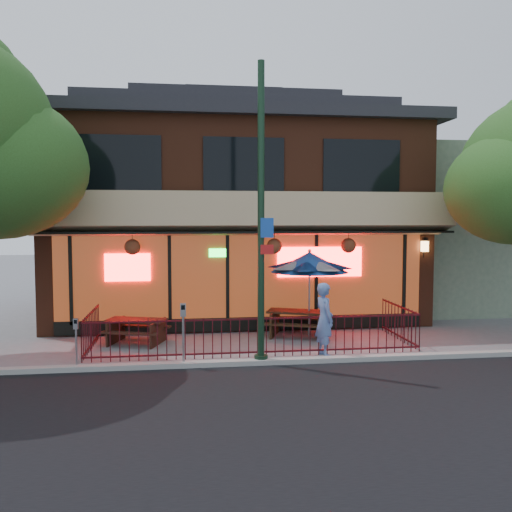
{
  "coord_description": "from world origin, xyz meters",
  "views": [
    {
      "loc": [
        -1.77,
        -12.83,
        3.42
      ],
      "look_at": [
        0.2,
        2.0,
        2.37
      ],
      "focal_mm": 38.0,
      "sensor_mm": 36.0,
      "label": 1
    }
  ],
  "objects_px": {
    "street_light": "(261,230)",
    "parking_meter_near": "(183,324)",
    "picnic_table_left": "(137,327)",
    "pedestrian": "(324,319)",
    "parking_meter_far": "(76,335)",
    "picnic_table_right": "(298,319)",
    "patio_umbrella": "(309,262)"
  },
  "relations": [
    {
      "from": "street_light",
      "to": "parking_meter_near",
      "type": "distance_m",
      "value": 2.81
    },
    {
      "from": "picnic_table_left",
      "to": "parking_meter_near",
      "type": "distance_m",
      "value": 2.84
    },
    {
      "from": "picnic_table_left",
      "to": "parking_meter_near",
      "type": "bearing_deg",
      "value": -62.89
    },
    {
      "from": "pedestrian",
      "to": "parking_meter_far",
      "type": "relative_size",
      "value": 1.55
    },
    {
      "from": "pedestrian",
      "to": "street_light",
      "type": "bearing_deg",
      "value": 95.6
    },
    {
      "from": "picnic_table_left",
      "to": "pedestrian",
      "type": "bearing_deg",
      "value": -22.39
    },
    {
      "from": "picnic_table_left",
      "to": "parking_meter_far",
      "type": "height_order",
      "value": "parking_meter_far"
    },
    {
      "from": "picnic_table_left",
      "to": "picnic_table_right",
      "type": "bearing_deg",
      "value": 4.03
    },
    {
      "from": "picnic_table_left",
      "to": "pedestrian",
      "type": "xyz_separation_m",
      "value": [
        4.74,
        -1.95,
        0.47
      ]
    },
    {
      "from": "street_light",
      "to": "pedestrian",
      "type": "height_order",
      "value": "street_light"
    },
    {
      "from": "street_light",
      "to": "pedestrian",
      "type": "bearing_deg",
      "value": 16.86
    },
    {
      "from": "patio_umbrella",
      "to": "parking_meter_near",
      "type": "relative_size",
      "value": 1.72
    },
    {
      "from": "parking_meter_far",
      "to": "street_light",
      "type": "bearing_deg",
      "value": -0.04
    },
    {
      "from": "street_light",
      "to": "picnic_table_right",
      "type": "height_order",
      "value": "street_light"
    },
    {
      "from": "parking_meter_near",
      "to": "parking_meter_far",
      "type": "distance_m",
      "value": 2.4
    },
    {
      "from": "street_light",
      "to": "patio_umbrella",
      "type": "height_order",
      "value": "street_light"
    },
    {
      "from": "picnic_table_left",
      "to": "parking_meter_far",
      "type": "xyz_separation_m",
      "value": [
        -1.12,
        -2.45,
        0.35
      ]
    },
    {
      "from": "street_light",
      "to": "parking_meter_far",
      "type": "bearing_deg",
      "value": 179.96
    },
    {
      "from": "parking_meter_far",
      "to": "parking_meter_near",
      "type": "bearing_deg",
      "value": -0.55
    },
    {
      "from": "picnic_table_right",
      "to": "parking_meter_near",
      "type": "relative_size",
      "value": 1.44
    },
    {
      "from": "pedestrian",
      "to": "parking_meter_far",
      "type": "height_order",
      "value": "pedestrian"
    },
    {
      "from": "picnic_table_right",
      "to": "parking_meter_far",
      "type": "bearing_deg",
      "value": -153.97
    },
    {
      "from": "patio_umbrella",
      "to": "parking_meter_near",
      "type": "xyz_separation_m",
      "value": [
        -3.6,
        -2.73,
        -1.17
      ]
    },
    {
      "from": "picnic_table_right",
      "to": "parking_meter_near",
      "type": "distance_m",
      "value": 4.35
    },
    {
      "from": "picnic_table_left",
      "to": "picnic_table_right",
      "type": "relative_size",
      "value": 0.88
    },
    {
      "from": "parking_meter_far",
      "to": "picnic_table_right",
      "type": "bearing_deg",
      "value": 26.03
    },
    {
      "from": "street_light",
      "to": "patio_umbrella",
      "type": "distance_m",
      "value": 3.4
    },
    {
      "from": "street_light",
      "to": "pedestrian",
      "type": "distance_m",
      "value": 2.83
    },
    {
      "from": "picnic_table_right",
      "to": "pedestrian",
      "type": "distance_m",
      "value": 2.32
    },
    {
      "from": "patio_umbrella",
      "to": "picnic_table_left",
      "type": "bearing_deg",
      "value": -176.97
    },
    {
      "from": "picnic_table_right",
      "to": "pedestrian",
      "type": "relative_size",
      "value": 1.16
    },
    {
      "from": "picnic_table_left",
      "to": "pedestrian",
      "type": "relative_size",
      "value": 1.02
    }
  ]
}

